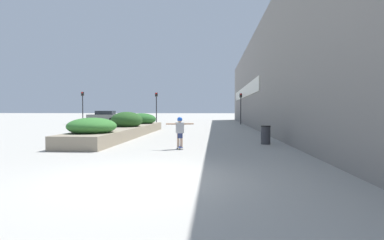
{
  "coord_description": "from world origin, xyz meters",
  "views": [
    {
      "loc": [
        1.8,
        -6.98,
        1.64
      ],
      "look_at": [
        0.23,
        14.06,
        0.94
      ],
      "focal_mm": 28.0,
      "sensor_mm": 36.0,
      "label": 1
    }
  ],
  "objects_px": {
    "skateboarder": "(180,129)",
    "skateboard": "(180,148)",
    "trash_bin": "(266,135)",
    "car_center_left": "(104,116)",
    "traffic_light_far_left": "(83,102)",
    "traffic_light_left": "(156,103)",
    "car_leftmost": "(304,117)",
    "traffic_light_right": "(241,103)"
  },
  "relations": [
    {
      "from": "traffic_light_left",
      "to": "skateboarder",
      "type": "bearing_deg",
      "value": -76.5
    },
    {
      "from": "skateboard",
      "to": "traffic_light_left",
      "type": "xyz_separation_m",
      "value": [
        -5.31,
        22.12,
        2.42
      ]
    },
    {
      "from": "trash_bin",
      "to": "skateboarder",
      "type": "bearing_deg",
      "value": -151.49
    },
    {
      "from": "skateboarder",
      "to": "car_leftmost",
      "type": "height_order",
      "value": "car_leftmost"
    },
    {
      "from": "traffic_light_right",
      "to": "traffic_light_far_left",
      "type": "distance_m",
      "value": 18.5
    },
    {
      "from": "skateboard",
      "to": "traffic_light_right",
      "type": "distance_m",
      "value": 22.72
    },
    {
      "from": "car_leftmost",
      "to": "traffic_light_left",
      "type": "bearing_deg",
      "value": 104.09
    },
    {
      "from": "skateboard",
      "to": "trash_bin",
      "type": "height_order",
      "value": "trash_bin"
    },
    {
      "from": "car_leftmost",
      "to": "traffic_light_right",
      "type": "distance_m",
      "value": 9.75
    },
    {
      "from": "skateboard",
      "to": "car_center_left",
      "type": "height_order",
      "value": "car_center_left"
    },
    {
      "from": "skateboarder",
      "to": "skateboard",
      "type": "bearing_deg",
      "value": 163.63
    },
    {
      "from": "traffic_light_left",
      "to": "traffic_light_far_left",
      "type": "bearing_deg",
      "value": -177.19
    },
    {
      "from": "skateboard",
      "to": "traffic_light_right",
      "type": "height_order",
      "value": "traffic_light_right"
    },
    {
      "from": "traffic_light_right",
      "to": "traffic_light_left",
      "type": "bearing_deg",
      "value": -179.82
    },
    {
      "from": "car_center_left",
      "to": "skateboarder",
      "type": "bearing_deg",
      "value": -153.27
    },
    {
      "from": "skateboard",
      "to": "trash_bin",
      "type": "distance_m",
      "value": 4.48
    },
    {
      "from": "car_center_left",
      "to": "traffic_light_far_left",
      "type": "height_order",
      "value": "traffic_light_far_left"
    },
    {
      "from": "skateboard",
      "to": "traffic_light_right",
      "type": "relative_size",
      "value": 0.17
    },
    {
      "from": "traffic_light_right",
      "to": "traffic_light_far_left",
      "type": "height_order",
      "value": "traffic_light_far_left"
    },
    {
      "from": "skateboarder",
      "to": "trash_bin",
      "type": "relative_size",
      "value": 1.42
    },
    {
      "from": "car_center_left",
      "to": "traffic_light_right",
      "type": "bearing_deg",
      "value": -100.46
    },
    {
      "from": "skateboarder",
      "to": "traffic_light_right",
      "type": "height_order",
      "value": "traffic_light_right"
    },
    {
      "from": "trash_bin",
      "to": "traffic_light_left",
      "type": "bearing_deg",
      "value": 114.78
    },
    {
      "from": "car_center_left",
      "to": "traffic_light_left",
      "type": "xyz_separation_m",
      "value": [
        7.44,
        -3.21,
        1.67
      ]
    },
    {
      "from": "traffic_light_far_left",
      "to": "trash_bin",
      "type": "bearing_deg",
      "value": -47.49
    },
    {
      "from": "skateboard",
      "to": "skateboarder",
      "type": "height_order",
      "value": "skateboarder"
    },
    {
      "from": "traffic_light_left",
      "to": "traffic_light_far_left",
      "type": "relative_size",
      "value": 0.97
    },
    {
      "from": "traffic_light_left",
      "to": "skateboard",
      "type": "bearing_deg",
      "value": -76.5
    },
    {
      "from": "skateboarder",
      "to": "traffic_light_left",
      "type": "xyz_separation_m",
      "value": [
        -5.31,
        22.12,
        1.63
      ]
    },
    {
      "from": "skateboard",
      "to": "skateboarder",
      "type": "xyz_separation_m",
      "value": [
        0.0,
        0.0,
        0.79
      ]
    },
    {
      "from": "trash_bin",
      "to": "traffic_light_left",
      "type": "distance_m",
      "value": 22.12
    },
    {
      "from": "trash_bin",
      "to": "car_center_left",
      "type": "height_order",
      "value": "car_center_left"
    },
    {
      "from": "car_leftmost",
      "to": "skateboarder",
      "type": "bearing_deg",
      "value": 154.14
    },
    {
      "from": "skateboard",
      "to": "car_leftmost",
      "type": "bearing_deg",
      "value": 47.77
    },
    {
      "from": "skateboarder",
      "to": "trash_bin",
      "type": "height_order",
      "value": "skateboarder"
    },
    {
      "from": "traffic_light_far_left",
      "to": "traffic_light_right",
      "type": "bearing_deg",
      "value": 1.42
    },
    {
      "from": "trash_bin",
      "to": "traffic_light_far_left",
      "type": "xyz_separation_m",
      "value": [
        -17.94,
        19.57,
        2.1
      ]
    },
    {
      "from": "traffic_light_left",
      "to": "traffic_light_far_left",
      "type": "height_order",
      "value": "traffic_light_far_left"
    },
    {
      "from": "skateboard",
      "to": "skateboarder",
      "type": "relative_size",
      "value": 0.47
    },
    {
      "from": "car_leftmost",
      "to": "car_center_left",
      "type": "height_order",
      "value": "car_center_left"
    },
    {
      "from": "trash_bin",
      "to": "traffic_light_left",
      "type": "relative_size",
      "value": 0.24
    },
    {
      "from": "traffic_light_left",
      "to": "traffic_light_right",
      "type": "relative_size",
      "value": 1.04
    }
  ]
}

